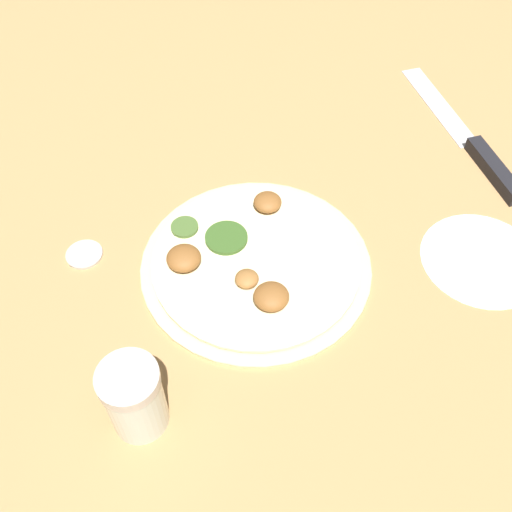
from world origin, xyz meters
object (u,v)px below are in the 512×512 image
Objects in this scene: pizza at (254,262)px; loose_cap at (84,253)px; spice_jar at (135,398)px; knife at (479,152)px.

loose_cap is (-0.03, -0.20, -0.00)m from pizza.
loose_cap is (-0.21, -0.08, -0.04)m from spice_jar.
loose_cap is at bearing -159.86° from spice_jar.
knife is 3.43× the size of spice_jar.
spice_jar reaches higher than pizza.
spice_jar is at bearing -34.31° from pizza.
knife is (-0.16, 0.31, -0.00)m from pizza.
loose_cap is at bearing 92.35° from knife.
knife is at bearing 117.64° from pizza.
spice_jar reaches higher than loose_cap.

